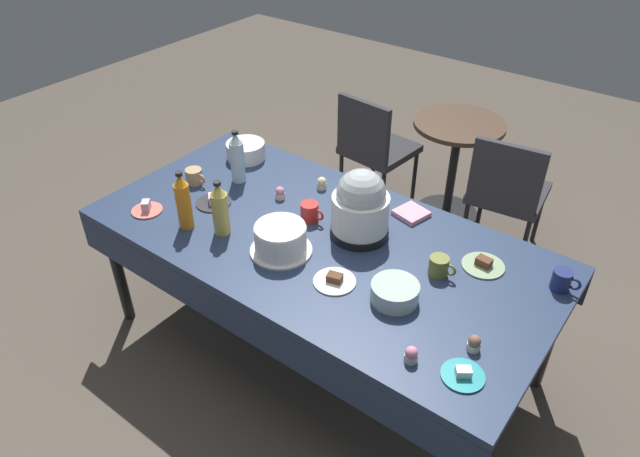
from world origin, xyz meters
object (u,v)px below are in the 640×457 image
(dessert_plate_coral, at_px, (147,209))
(coffee_mug_olive, at_px, (439,266))
(frosted_layer_cake, at_px, (281,240))
(soda_bottle_orange_juice, at_px, (183,202))
(cupcake_cocoa, at_px, (411,355))
(cupcake_mint, at_px, (322,183))
(coffee_mug_red, at_px, (310,212))
(maroon_chair_left, at_px, (374,144))
(dessert_plate_sage, at_px, (483,265))
(coffee_mug_navy, at_px, (562,280))
(dessert_plate_white, at_px, (335,280))
(potluck_table, at_px, (320,248))
(dessert_plate_teal, at_px, (463,375))
(glass_salad_bowl, at_px, (395,292))
(slow_cooker, at_px, (360,206))
(round_cafe_table, at_px, (455,152))
(dessert_plate_charcoal, at_px, (213,201))
(cupcake_berry, at_px, (280,193))
(cupcake_vanilla, at_px, (474,343))
(coffee_mug_tan, at_px, (194,176))
(soda_bottle_water, at_px, (237,158))
(maroon_chair_right, at_px, (507,189))
(soda_bottle_ginger_ale, at_px, (220,209))
(ceramic_snack_bowl, at_px, (246,151))

(dessert_plate_coral, relative_size, coffee_mug_olive, 1.23)
(frosted_layer_cake, bearing_deg, soda_bottle_orange_juice, -165.95)
(cupcake_cocoa, bearing_deg, cupcake_mint, 142.24)
(coffee_mug_red, bearing_deg, cupcake_mint, 115.79)
(maroon_chair_left, bearing_deg, coffee_mug_red, -71.16)
(dessert_plate_sage, relative_size, coffee_mug_navy, 1.55)
(dessert_plate_coral, distance_m, dessert_plate_white, 1.07)
(potluck_table, height_order, dessert_plate_teal, dessert_plate_teal)
(glass_salad_bowl, relative_size, coffee_mug_olive, 1.59)
(slow_cooker, distance_m, round_cafe_table, 1.52)
(dessert_plate_charcoal, relative_size, maroon_chair_left, 0.21)
(dessert_plate_sage, height_order, maroon_chair_left, maroon_chair_left)
(cupcake_berry, relative_size, cupcake_cocoa, 1.00)
(potluck_table, xyz_separation_m, dessert_plate_coral, (-0.82, -0.35, 0.08))
(dessert_plate_white, xyz_separation_m, cupcake_mint, (-0.49, 0.56, 0.02))
(potluck_table, relative_size, cupcake_vanilla, 32.59)
(cupcake_vanilla, height_order, maroon_chair_left, maroon_chair_left)
(coffee_mug_tan, relative_size, coffee_mug_olive, 1.02)
(potluck_table, relative_size, cupcake_mint, 32.59)
(dessert_plate_coral, xyz_separation_m, coffee_mug_olive, (1.39, 0.44, 0.03))
(potluck_table, xyz_separation_m, dessert_plate_white, (0.24, -0.22, 0.07))
(frosted_layer_cake, distance_m, soda_bottle_water, 0.68)
(coffee_mug_tan, bearing_deg, coffee_mug_olive, 4.52)
(potluck_table, xyz_separation_m, slow_cooker, (0.13, 0.13, 0.22))
(potluck_table, distance_m, maroon_chair_right, 1.43)
(cupcake_cocoa, relative_size, coffee_mug_red, 0.52)
(potluck_table, height_order, frosted_layer_cake, frosted_layer_cake)
(cupcake_mint, relative_size, coffee_mug_tan, 0.53)
(frosted_layer_cake, xyz_separation_m, cupcake_vanilla, (0.95, -0.02, -0.03))
(potluck_table, xyz_separation_m, maroon_chair_left, (-0.56, 1.36, -0.20))
(coffee_mug_tan, bearing_deg, glass_salad_bowl, -6.12)
(cupcake_berry, height_order, coffee_mug_olive, coffee_mug_olive)
(dessert_plate_sage, relative_size, dessert_plate_white, 1.03)
(slow_cooker, bearing_deg, dessert_plate_sage, 13.02)
(maroon_chair_right, bearing_deg, cupcake_cocoa, -80.09)
(soda_bottle_water, distance_m, soda_bottle_ginger_ale, 0.47)
(dessert_plate_white, relative_size, soda_bottle_water, 0.62)
(potluck_table, relative_size, soda_bottle_water, 7.50)
(glass_salad_bowl, distance_m, dessert_plate_teal, 0.45)
(cupcake_berry, xyz_separation_m, cupcake_vanilla, (1.24, -0.36, 0.00))
(cupcake_mint, distance_m, coffee_mug_navy, 1.27)
(coffee_mug_tan, height_order, coffee_mug_olive, coffee_mug_olive)
(dessert_plate_sage, height_order, dessert_plate_white, dessert_plate_sage)
(maroon_chair_right, bearing_deg, cupcake_mint, -123.25)
(potluck_table, xyz_separation_m, cupcake_vanilla, (0.87, -0.21, 0.09))
(ceramic_snack_bowl, height_order, dessert_plate_white, ceramic_snack_bowl)
(dessert_plate_teal, height_order, coffee_mug_red, coffee_mug_red)
(cupcake_berry, xyz_separation_m, round_cafe_table, (0.32, 1.44, -0.28))
(frosted_layer_cake, height_order, cupcake_vanilla, frosted_layer_cake)
(glass_salad_bowl, bearing_deg, soda_bottle_ginger_ale, -174.41)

